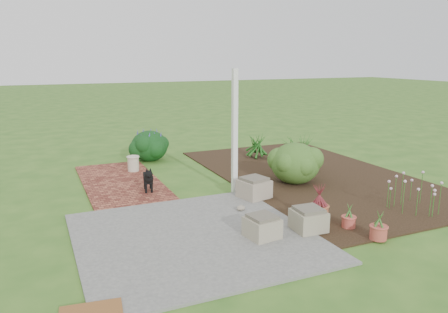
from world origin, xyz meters
name	(u,v)px	position (x,y,z in m)	size (l,w,h in m)	color
ground	(223,195)	(0.00, 0.00, 0.00)	(80.00, 80.00, 0.00)	#32601E
concrete_patio	(194,237)	(-1.25, -1.75, 0.02)	(3.50, 3.50, 0.04)	#5A5B58
brick_path	(121,182)	(-1.70, 1.75, 0.02)	(1.60, 3.50, 0.04)	#5C261D
garden_bed	(312,175)	(2.50, 0.50, 0.01)	(4.00, 7.00, 0.03)	black
veranda_post	(235,132)	(0.30, 0.10, 1.25)	(0.10, 0.10, 2.50)	white
stone_trough_near	(308,220)	(0.48, -2.27, 0.20)	(0.47, 0.47, 0.32)	gray
stone_trough_mid	(262,228)	(-0.32, -2.22, 0.19)	(0.45, 0.45, 0.30)	gray
stone_trough_far	(254,189)	(0.46, -0.46, 0.21)	(0.52, 0.52, 0.34)	gray
coir_doormat	(91,313)	(-2.98, -3.28, 0.05)	(0.66, 0.42, 0.02)	brown
black_dog	(148,178)	(-1.33, 0.74, 0.33)	(0.23, 0.56, 0.49)	black
cream_ceramic_urn	(133,164)	(-1.25, 2.50, 0.22)	(0.27, 0.27, 0.36)	#C0B89E
evergreen_shrub	(295,162)	(1.78, 0.14, 0.48)	(1.07, 1.07, 0.91)	#1D4215
agapanthus_clump_back	(299,150)	(2.47, 1.04, 0.53)	(1.11, 1.11, 1.00)	#173810
agapanthus_clump_front	(257,144)	(2.15, 2.62, 0.42)	(0.87, 0.87, 0.77)	#0F370E
pink_flower_patch	(415,193)	(2.76, -2.24, 0.34)	(0.97, 0.97, 0.62)	#113D0F
terracotta_pot_bronze	(318,213)	(0.89, -1.96, 0.16)	(0.32, 0.32, 0.26)	#995033
terracotta_pot_small_left	(349,222)	(1.16, -2.42, 0.12)	(0.22, 0.22, 0.18)	#B74A3E
terracotta_pot_small_right	(378,232)	(1.25, -2.98, 0.14)	(0.25, 0.25, 0.21)	#AB463A
purple_flowering_bush	(149,145)	(-0.57, 3.59, 0.41)	(0.97, 0.97, 0.83)	black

